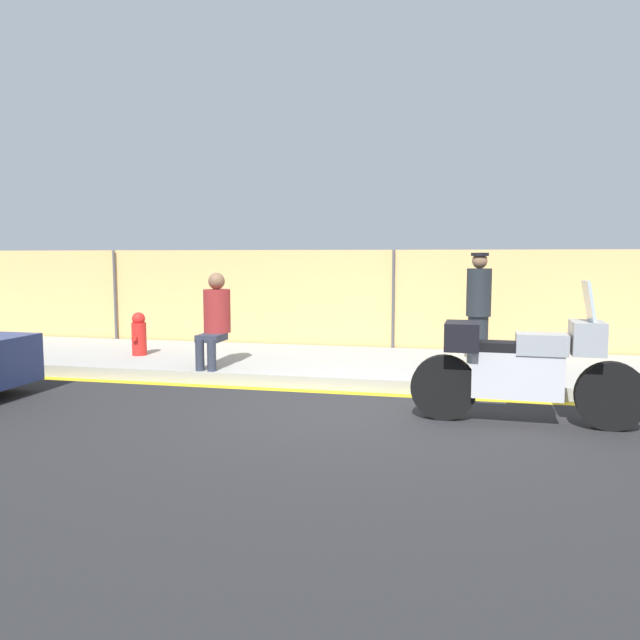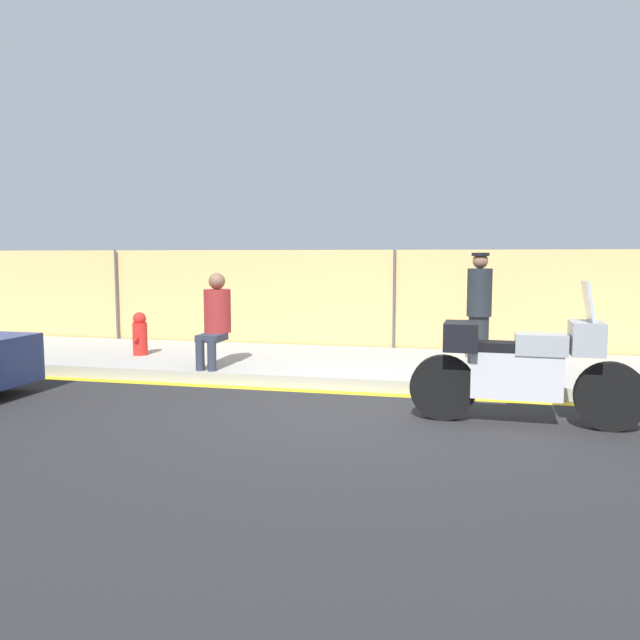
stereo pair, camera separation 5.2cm
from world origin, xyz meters
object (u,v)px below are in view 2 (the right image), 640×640
Objects in this scene: motorcycle at (522,367)px; person_seated_on_curb at (216,315)px; fire_hydrant at (140,334)px; officer_standing at (479,307)px.

person_seated_on_curb reaches higher than motorcycle.
motorcycle reaches higher than fire_hydrant.
officer_standing is 3.92m from person_seated_on_curb.
person_seated_on_curb is at bearing -163.07° from officer_standing.
officer_standing is at bearing 16.93° from person_seated_on_curb.
motorcycle is at bearing -22.20° from fire_hydrant.
officer_standing is 1.21× the size of person_seated_on_curb.
officer_standing is 2.36× the size of fire_hydrant.
officer_standing is (-0.39, 2.80, 0.40)m from motorcycle.
person_seated_on_curb is (-3.75, -1.14, -0.09)m from officer_standing.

